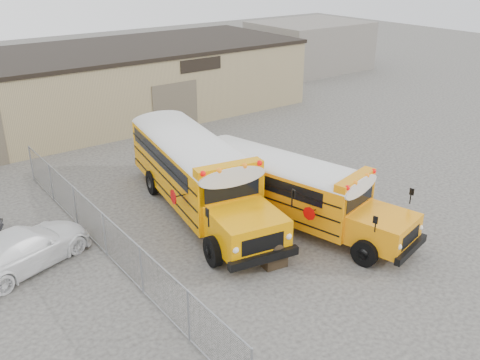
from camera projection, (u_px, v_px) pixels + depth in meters
ground at (279, 240)px, 21.31m from camera, size 120.00×120.00×0.00m
warehouse at (84, 87)px, 35.15m from camera, size 30.20×10.20×4.67m
chainlink_fence at (105, 234)px, 19.90m from camera, size 0.07×18.07×1.81m
distant_building_right at (309, 46)px, 51.25m from camera, size 10.00×8.00×4.40m
school_bus_left at (148, 126)px, 28.86m from camera, size 4.61×11.59×3.30m
school_bus_right at (189, 153)px, 25.68m from camera, size 4.67×10.15×2.89m
tarp_bundle at (273, 249)px, 19.40m from camera, size 0.97×0.95×1.30m
car_white at (23, 249)px, 19.24m from camera, size 5.58×3.75×1.50m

